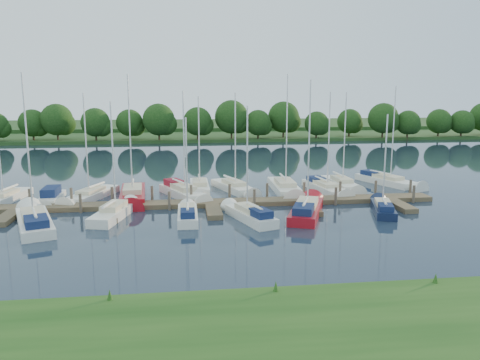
{
  "coord_description": "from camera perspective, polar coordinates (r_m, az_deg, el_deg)",
  "views": [
    {
      "loc": [
        -2.43,
        -31.84,
        9.7
      ],
      "look_at": [
        2.52,
        8.0,
        2.2
      ],
      "focal_mm": 35.0,
      "sensor_mm": 36.0,
      "label": 1
    }
  ],
  "objects": [
    {
      "name": "distant_hill",
      "position": [
        132.17,
        -6.05,
        6.62
      ],
      "size": [
        220.0,
        40.0,
        1.4
      ],
      "primitive_type": "cube",
      "color": "#2D4D21",
      "rests_on": "ground"
    },
    {
      "name": "sailboat_s_4",
      "position": [
        38.18,
        8.13,
        -3.73
      ],
      "size": [
        4.62,
        8.64,
        11.16
      ],
      "rotation": [
        0.0,
        0.0,
        -0.37
      ],
      "color": "#A20E18",
      "rests_on": "ground"
    },
    {
      "name": "motorboat",
      "position": [
        45.36,
        -22.06,
        -2.1
      ],
      "size": [
        1.74,
        5.59,
        1.67
      ],
      "rotation": [
        0.0,
        0.0,
        3.17
      ],
      "color": "white",
      "rests_on": "ground"
    },
    {
      "name": "dock",
      "position": [
        40.36,
        -3.44,
        -3.05
      ],
      "size": [
        40.0,
        6.0,
        0.4
      ],
      "color": "#4A3B29",
      "rests_on": "ground"
    },
    {
      "name": "ground",
      "position": [
        33.37,
        -2.62,
        -6.33
      ],
      "size": [
        260.0,
        260.0,
        0.0
      ],
      "primitive_type": "plane",
      "color": "#1A2634",
      "rests_on": "ground"
    },
    {
      "name": "far_shore",
      "position": [
        107.28,
        -5.78,
        5.5
      ],
      "size": [
        180.0,
        30.0,
        0.6
      ],
      "primitive_type": "cube",
      "color": "#23461B",
      "rests_on": "ground"
    },
    {
      "name": "sailboat_s_0",
      "position": [
        37.78,
        -23.79,
        -4.7
      ],
      "size": [
        4.73,
        9.05,
        11.54
      ],
      "rotation": [
        0.0,
        0.0,
        0.36
      ],
      "color": "white",
      "rests_on": "ground"
    },
    {
      "name": "treeline",
      "position": [
        94.13,
        -3.46,
        7.12
      ],
      "size": [
        144.51,
        9.63,
        8.26
      ],
      "color": "#38281C",
      "rests_on": "ground"
    },
    {
      "name": "sailboat_n_2",
      "position": [
        45.49,
        -17.76,
        -1.9
      ],
      "size": [
        4.17,
        7.87,
        10.04
      ],
      "rotation": [
        0.0,
        0.0,
        2.77
      ],
      "color": "white",
      "rests_on": "ground"
    },
    {
      "name": "sailboat_s_2",
      "position": [
        36.64,
        -6.4,
        -4.31
      ],
      "size": [
        1.53,
        6.28,
        8.25
      ],
      "rotation": [
        0.0,
        0.0,
        -0.01
      ],
      "color": "white",
      "rests_on": "ground"
    },
    {
      "name": "sailboat_n_5",
      "position": [
        47.01,
        -4.94,
        -1.02
      ],
      "size": [
        1.83,
        7.55,
        9.78
      ],
      "rotation": [
        0.0,
        0.0,
        3.14
      ],
      "color": "white",
      "rests_on": "ground"
    },
    {
      "name": "sailboat_s_1",
      "position": [
        38.36,
        -15.05,
        -4.0
      ],
      "size": [
        3.12,
        7.35,
        9.49
      ],
      "rotation": [
        0.0,
        0.0,
        -0.24
      ],
      "color": "white",
      "rests_on": "ground"
    },
    {
      "name": "sailboat_n_7",
      "position": [
        46.72,
        5.53,
        -1.11
      ],
      "size": [
        2.46,
        9.38,
        11.89
      ],
      "rotation": [
        0.0,
        0.0,
        3.11
      ],
      "color": "white",
      "rests_on": "ground"
    },
    {
      "name": "sailboat_n_8",
      "position": [
        47.42,
        10.37,
        -1.02
      ],
      "size": [
        2.93,
        8.12,
        10.14
      ],
      "rotation": [
        0.0,
        0.0,
        3.3
      ],
      "color": "white",
      "rests_on": "ground"
    },
    {
      "name": "sailboat_n_6",
      "position": [
        46.86,
        -0.69,
        -1.03
      ],
      "size": [
        3.98,
        7.9,
        10.1
      ],
      "rotation": [
        0.0,
        0.0,
        3.48
      ],
      "color": "white",
      "rests_on": "ground"
    },
    {
      "name": "mooring_pilings",
      "position": [
        41.36,
        -3.54,
        -2.15
      ],
      "size": [
        38.24,
        2.84,
        2.0
      ],
      "color": "#473D33",
      "rests_on": "ground"
    },
    {
      "name": "sailboat_n_10",
      "position": [
        52.73,
        17.53,
        -0.17
      ],
      "size": [
        4.6,
        8.45,
        10.77
      ],
      "rotation": [
        0.0,
        0.0,
        3.53
      ],
      "color": "white",
      "rests_on": "ground"
    },
    {
      "name": "sailboat_s_5",
      "position": [
        40.37,
        17.02,
        -3.34
      ],
      "size": [
        3.09,
        6.49,
        8.33
      ],
      "rotation": [
        0.0,
        0.0,
        -0.3
      ],
      "color": "#101935",
      "rests_on": "ground"
    },
    {
      "name": "sailboat_n_4",
      "position": [
        44.41,
        -6.96,
        -1.66
      ],
      "size": [
        4.59,
        7.82,
        10.36
      ],
      "rotation": [
        0.0,
        0.0,
        3.57
      ],
      "color": "white",
      "rests_on": "ground"
    },
    {
      "name": "sailboat_s_3",
      "position": [
        36.25,
        1.17,
        -4.4
      ],
      "size": [
        3.5,
        7.02,
        9.17
      ],
      "rotation": [
        0.0,
        0.0,
        0.33
      ],
      "color": "white",
      "rests_on": "ground"
    },
    {
      "name": "sailboat_n_0",
      "position": [
        47.2,
        -26.75,
        -2.1
      ],
      "size": [
        2.78,
        7.7,
        9.7
      ],
      "rotation": [
        0.0,
        0.0,
        2.99
      ],
      "color": "white",
      "rests_on": "ground"
    },
    {
      "name": "sailboat_n_3",
      "position": [
        44.29,
        -12.93,
        -1.97
      ],
      "size": [
        2.74,
        9.27,
        11.77
      ],
      "rotation": [
        0.0,
        0.0,
        3.21
      ],
      "color": "#A20E18",
      "rests_on": "ground"
    },
    {
      "name": "sailboat_n_9",
      "position": [
        49.59,
        12.3,
        -0.62
      ],
      "size": [
        2.17,
        7.95,
        10.18
      ],
      "rotation": [
        0.0,
        0.0,
        3.19
      ],
      "color": "white",
      "rests_on": "ground"
    },
    {
      "name": "near_bank",
      "position": [
        18.6,
        1.5,
        -19.95
      ],
      "size": [
        90.0,
        10.0,
        0.5
      ],
      "primitive_type": "cube",
      "color": "#1A4513",
      "rests_on": "ground"
    }
  ]
}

